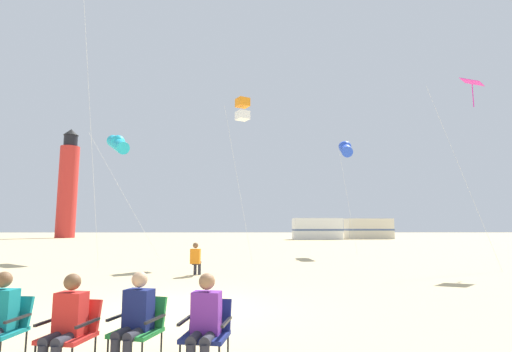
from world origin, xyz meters
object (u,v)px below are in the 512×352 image
kite_diamond_magenta (471,89)px  camp_chair_red (73,329)px  lighthouse_distant (68,186)px  kite_tube_blue (345,149)px  spectator_navy_chair (204,321)px  rv_van_white (317,229)px  kite_flyer_standing (196,258)px  spectator_red_chair (66,322)px  camp_chair_navy (207,328)px  kite_tube_cyan (118,144)px  spectator_green_chair (135,317)px  camp_chair_teal (3,324)px  camp_chair_green (140,324)px  kite_box_orange (243,109)px  rv_van_cream (369,229)px

kite_diamond_magenta → camp_chair_red: bearing=-135.4°
camp_chair_red → lighthouse_distant: (-25.89, 54.49, 7.34)m
lighthouse_distant → kite_tube_blue: bearing=-45.2°
spectator_navy_chair → rv_van_white: (9.41, 47.11, 0.78)m
kite_flyer_standing → spectator_red_chair: bearing=93.5°
camp_chair_navy → kite_tube_cyan: (-7.04, 16.76, 5.89)m
kite_flyer_standing → kite_tube_blue: kite_tube_blue is taller
spectator_navy_chair → kite_tube_blue: bearing=80.5°
camp_chair_navy → kite_tube_cyan: size_ratio=0.12×
spectator_red_chair → spectator_green_chair: bearing=25.9°
spectator_green_chair → rv_van_white: (10.30, 46.91, 0.78)m
camp_chair_red → spectator_green_chair: spectator_green_chair is taller
camp_chair_teal → lighthouse_distant: 60.16m
camp_chair_green → lighthouse_distant: size_ratio=0.05×
camp_chair_green → kite_box_orange: (0.96, 14.48, 7.29)m
kite_flyer_standing → kite_tube_cyan: size_ratio=0.16×
spectator_red_chair → kite_tube_cyan: bearing=117.8°
camp_chair_navy → camp_chair_red: bearing=-170.3°
spectator_navy_chair → kite_box_orange: bearing=98.7°
camp_chair_green → camp_chair_red: bearing=-148.9°
spectator_navy_chair → lighthouse_distant: size_ratio=0.07×
spectator_green_chair → kite_box_orange: size_ratio=0.14×
camp_chair_teal → rv_van_cream: rv_van_cream is taller
spectator_red_chair → kite_diamond_magenta: kite_diamond_magenta is taller
kite_box_orange → rv_van_cream: (16.89, 34.61, -6.41)m
kite_tube_cyan → rv_van_white: size_ratio=1.07×
camp_chair_navy → kite_diamond_magenta: size_ratio=0.10×
kite_diamond_magenta → kite_tube_cyan: size_ratio=1.21×
camp_chair_red → spectator_red_chair: 0.18m
spectator_red_chair → kite_box_orange: (1.75, 14.82, 7.18)m
camp_chair_teal → kite_tube_cyan: kite_tube_cyan is taller
camp_chair_teal → rv_van_white: 48.29m
camp_chair_green → kite_diamond_magenta: 18.27m
spectator_green_chair → lighthouse_distant: (-26.61, 54.41, 7.22)m
spectator_green_chair → kite_flyer_standing: same height
kite_flyer_standing → kite_diamond_magenta: 14.55m
kite_diamond_magenta → camp_chair_green: bearing=-134.1°
spectator_green_chair → kite_flyer_standing: (-0.51, 9.06, 0.00)m
kite_diamond_magenta → kite_tube_cyan: (-17.75, 4.62, -1.65)m
kite_box_orange → kite_tube_cyan: kite_box_orange is taller
camp_chair_red → spectator_red_chair: bearing=-90.0°
camp_chair_red → spectator_navy_chair: bearing=5.9°
camp_chair_teal → spectator_green_chair: (1.70, -0.15, 0.11)m
camp_chair_red → spectator_red_chair: spectator_red_chair is taller
rv_van_white → spectator_navy_chair: bearing=-106.1°
spectator_navy_chair → kite_tube_blue: size_ratio=0.15×
camp_chair_green → kite_diamond_magenta: bearing=61.6°
camp_chair_navy → kite_tube_blue: size_ratio=0.11×
kite_box_orange → camp_chair_navy: bearing=-90.4°
spectator_red_chair → spectator_green_chair: 0.78m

